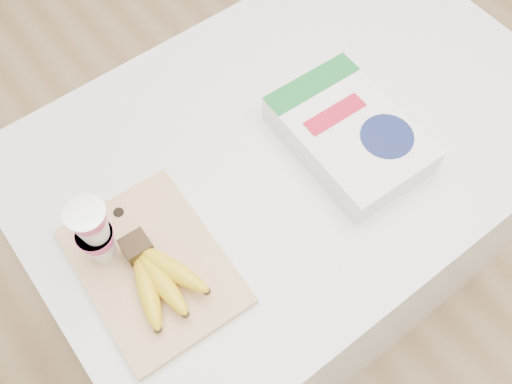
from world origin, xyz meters
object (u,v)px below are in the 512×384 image
table (287,227)px  cutting_board (153,266)px  yogurt_stack (94,232)px  bananas (158,276)px  cereal_box (349,134)px

table → cutting_board: bearing=-170.4°
cutting_board → yogurt_stack: yogurt_stack is taller
table → bananas: bearing=-165.9°
table → bananas: (-0.39, -0.10, 0.47)m
cutting_board → bananas: size_ratio=1.76×
bananas → cereal_box: bearing=3.0°
yogurt_stack → cereal_box: yogurt_stack is taller
table → cereal_box: cereal_box is taller
cereal_box → table: bearing=134.2°
cutting_board → yogurt_stack: bearing=129.7°
table → cutting_board: (-0.38, -0.07, 0.43)m
yogurt_stack → bananas: bearing=-65.3°
cutting_board → table: bearing=12.0°
cutting_board → cereal_box: (0.45, -0.01, 0.03)m
bananas → table: bearing=14.1°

